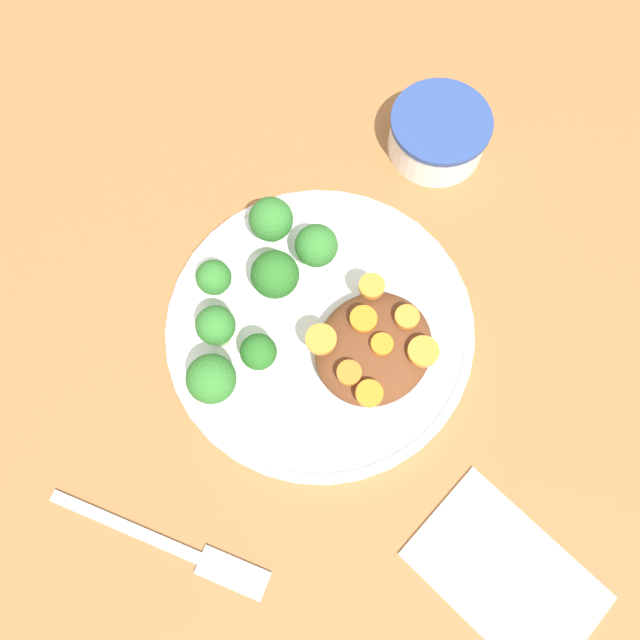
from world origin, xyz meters
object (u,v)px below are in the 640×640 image
at_px(fork, 179,550).
at_px(napkin, 507,576).
at_px(plate, 320,327).
at_px(dip_bowl, 439,132).

relative_size(fork, napkin, 1.25).
relative_size(plate, fork, 1.47).
bearing_deg(dip_bowl, napkin, -43.44).
bearing_deg(fork, plate, 80.17).
height_order(plate, napkin, plate).
bearing_deg(plate, fork, -79.43).
bearing_deg(napkin, dip_bowl, 136.56).
xyz_separation_m(dip_bowl, napkin, (0.30, -0.29, -0.02)).
xyz_separation_m(dip_bowl, fork, (0.09, -0.46, -0.02)).
distance_m(dip_bowl, fork, 0.46).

